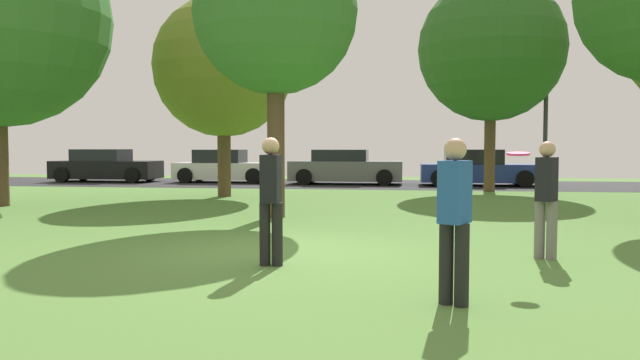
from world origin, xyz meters
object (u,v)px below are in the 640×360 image
parked_car_black (106,167)px  street_lamp_post (546,124)px  oak_tree_right (223,67)px  person_catcher (546,195)px  maple_tree_far (275,13)px  frisbee_disc (518,154)px  parked_car_grey (345,168)px  parked_car_white (224,167)px  person_bystander (271,195)px  oak_tree_left (491,49)px  person_thrower (455,214)px  parked_car_blue (477,169)px

parked_car_black → street_lamp_post: (17.35, -3.91, 1.60)m
oak_tree_right → person_catcher: bearing=-51.7°
maple_tree_far → frisbee_disc: size_ratio=19.80×
maple_tree_far → oak_tree_right: size_ratio=1.01×
parked_car_grey → parked_car_white: bearing=174.6°
person_catcher → parked_car_white: 18.93m
person_bystander → oak_tree_left: bearing=-18.6°
person_thrower → parked_car_white: 20.64m
parked_car_grey → parked_car_black: bearing=178.8°
parked_car_black → person_catcher: bearing=-47.5°
person_thrower → parked_car_white: bearing=51.5°
parked_car_blue → street_lamp_post: (1.74, -3.52, 1.61)m
person_bystander → parked_car_grey: (-0.75, 16.85, -0.25)m
frisbee_disc → street_lamp_post: bearing=76.5°
street_lamp_post → person_bystander: bearing=-115.2°
frisbee_disc → person_catcher: bearing=61.7°
person_thrower → frisbee_disc: person_thrower is taller
oak_tree_left → parked_car_white: size_ratio=1.74×
oak_tree_right → person_thrower: oak_tree_right is taller
frisbee_disc → parked_car_grey: size_ratio=0.07×
person_catcher → parked_car_white: (-9.54, 16.34, -0.24)m
person_thrower → street_lamp_post: (4.03, 14.79, 1.37)m
oak_tree_right → person_thrower: size_ratio=3.76×
frisbee_disc → street_lamp_post: size_ratio=0.07×
parked_car_black → parked_car_grey: size_ratio=1.00×
person_catcher → maple_tree_far: bearing=-103.8°
oak_tree_right → parked_car_grey: bearing=65.1°
maple_tree_far → parked_car_grey: size_ratio=1.36×
parked_car_black → oak_tree_left: bearing=-12.7°
person_bystander → frisbee_disc: (3.02, -0.05, 0.54)m
person_thrower → parked_car_grey: 18.72m
maple_tree_far → oak_tree_right: maple_tree_far is taller
person_thrower → frisbee_disc: bearing=-0.0°
parked_car_grey → frisbee_disc: bearing=-77.4°
frisbee_disc → oak_tree_left: bearing=83.9°
maple_tree_far → person_catcher: (4.64, -4.20, -3.46)m
person_catcher → frisbee_disc: size_ratio=5.17×
person_thrower → parked_car_blue: (2.28, 18.31, -0.24)m
parked_car_blue → frisbee_disc: bearing=-94.9°
frisbee_disc → parked_car_grey: frisbee_disc is taller
person_thrower → oak_tree_left: bearing=19.6°
person_thrower → person_catcher: 2.99m
oak_tree_right → parked_car_blue: oak_tree_right is taller
parked_car_grey → street_lamp_post: (6.94, -3.70, 1.60)m
oak_tree_left → parked_car_blue: size_ratio=1.61×
maple_tree_far → oak_tree_right: 5.81m
frisbee_disc → parked_car_blue: (1.43, 16.72, -0.80)m
parked_car_white → parked_car_grey: size_ratio=0.92×
person_catcher → parked_car_black: bearing=-109.1°
street_lamp_post → oak_tree_right: bearing=-164.1°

